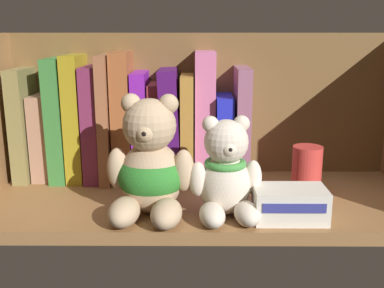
% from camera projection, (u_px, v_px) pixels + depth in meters
% --- Properties ---
extents(shelf_board, '(0.70, 0.28, 0.02)m').
position_uv_depth(shelf_board, '(202.00, 202.00, 0.76)').
color(shelf_board, olive).
rests_on(shelf_board, ground).
extents(shelf_back_panel, '(0.72, 0.01, 0.28)m').
position_uv_depth(shelf_back_panel, '(201.00, 109.00, 0.86)').
color(shelf_back_panel, brown).
rests_on(shelf_back_panel, ground).
extents(book_0, '(0.03, 0.12, 0.20)m').
position_uv_depth(book_0, '(27.00, 124.00, 0.83)').
color(book_0, olive).
rests_on(book_0, shelf_board).
extents(book_1, '(0.03, 0.09, 0.15)m').
position_uv_depth(book_1, '(45.00, 136.00, 0.84)').
color(book_1, '#A3765C').
rests_on(book_1, shelf_board).
extents(book_2, '(0.03, 0.12, 0.22)m').
position_uv_depth(book_2, '(61.00, 119.00, 0.83)').
color(book_2, '#367834').
rests_on(book_2, shelf_board).
extents(book_3, '(0.03, 0.12, 0.23)m').
position_uv_depth(book_3, '(78.00, 117.00, 0.83)').
color(book_3, olive).
rests_on(book_3, shelf_board).
extents(book_4, '(0.03, 0.12, 0.21)m').
position_uv_depth(book_4, '(96.00, 122.00, 0.83)').
color(book_4, '#71274A').
rests_on(book_4, shelf_board).
extents(book_5, '(0.02, 0.14, 0.23)m').
position_uv_depth(book_5, '(109.00, 117.00, 0.83)').
color(book_5, '#975C3B').
rests_on(book_5, shelf_board).
extents(book_6, '(0.03, 0.12, 0.23)m').
position_uv_depth(book_6, '(125.00, 116.00, 0.83)').
color(book_6, '#9C542C').
rests_on(book_6, shelf_board).
extents(book_7, '(0.03, 0.12, 0.20)m').
position_uv_depth(book_7, '(142.00, 125.00, 0.83)').
color(book_7, purple).
rests_on(book_7, shelf_board).
extents(book_8, '(0.02, 0.10, 0.18)m').
position_uv_depth(book_8, '(156.00, 131.00, 0.84)').
color(book_8, maroon).
rests_on(book_8, shelf_board).
extents(book_9, '(0.04, 0.14, 0.20)m').
position_uv_depth(book_9, '(171.00, 124.00, 0.83)').
color(book_9, '#43115B').
rests_on(book_9, shelf_board).
extents(book_10, '(0.02, 0.12, 0.19)m').
position_uv_depth(book_10, '(187.00, 127.00, 0.83)').
color(book_10, '#AA782E').
rests_on(book_10, shelf_board).
extents(book_11, '(0.04, 0.09, 0.23)m').
position_uv_depth(book_11, '(205.00, 116.00, 0.83)').
color(book_11, '#CF699A').
rests_on(book_11, shelf_board).
extents(book_12, '(0.03, 0.12, 0.16)m').
position_uv_depth(book_12, '(224.00, 136.00, 0.84)').
color(book_12, '#2027CA').
rests_on(book_12, shelf_board).
extents(book_13, '(0.02, 0.14, 0.20)m').
position_uv_depth(book_13, '(240.00, 123.00, 0.83)').
color(book_13, '#905873').
rests_on(book_13, shelf_board).
extents(teddy_bear_larger, '(0.13, 0.14, 0.18)m').
position_uv_depth(teddy_bear_larger, '(150.00, 168.00, 0.67)').
color(teddy_bear_larger, tan).
rests_on(teddy_bear_larger, shelf_board).
extents(teddy_bear_smaller, '(0.11, 0.11, 0.15)m').
position_uv_depth(teddy_bear_smaller, '(226.00, 174.00, 0.66)').
color(teddy_bear_smaller, beige).
rests_on(teddy_bear_smaller, shelf_board).
extents(pillar_candle, '(0.05, 0.05, 0.08)m').
position_uv_depth(pillar_candle, '(307.00, 170.00, 0.76)').
color(pillar_candle, '#C63833').
rests_on(pillar_candle, shelf_board).
extents(small_product_box, '(0.10, 0.06, 0.05)m').
position_uv_depth(small_product_box, '(290.00, 204.00, 0.66)').
color(small_product_box, silver).
rests_on(small_product_box, shelf_board).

